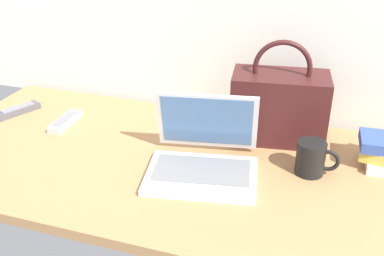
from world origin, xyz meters
name	(u,v)px	position (x,y,z in m)	size (l,w,h in m)	color
desk	(176,165)	(0.00, 0.00, 0.01)	(1.60, 0.76, 0.03)	#A87A4C
laptop	(203,156)	(0.09, -0.02, 0.08)	(0.35, 0.33, 0.21)	silver
coffee_mug	(312,158)	(0.39, 0.06, 0.08)	(0.12, 0.08, 0.10)	black
remote_control_near	(18,110)	(-0.66, 0.14, 0.04)	(0.11, 0.16, 0.02)	#4C4C51
remote_control_far	(65,121)	(-0.45, 0.11, 0.04)	(0.05, 0.16, 0.02)	#B7B7B7
handbag	(279,105)	(0.26, 0.24, 0.15)	(0.32, 0.20, 0.33)	#3F1919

